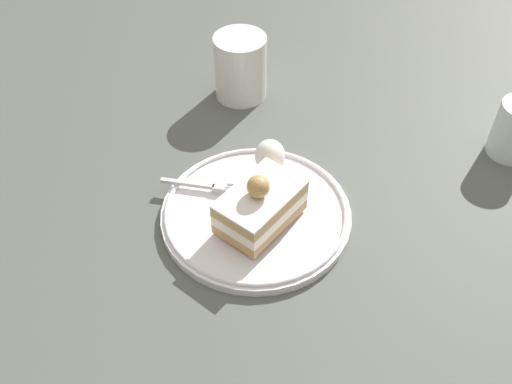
% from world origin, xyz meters
% --- Properties ---
extents(ground_plane, '(2.40, 2.40, 0.00)m').
position_xyz_m(ground_plane, '(0.00, 0.00, 0.00)').
color(ground_plane, '#4F544E').
extents(dessert_plate, '(0.24, 0.24, 0.02)m').
position_xyz_m(dessert_plate, '(0.02, 0.02, 0.01)').
color(dessert_plate, white).
rests_on(dessert_plate, ground_plane).
extents(cake_slice, '(0.07, 0.11, 0.07)m').
position_xyz_m(cake_slice, '(0.01, 0.03, 0.04)').
color(cake_slice, tan).
rests_on(cake_slice, dessert_plate).
extents(whipped_cream_dollop, '(0.04, 0.04, 0.05)m').
position_xyz_m(whipped_cream_dollop, '(0.05, -0.05, 0.04)').
color(whipped_cream_dollop, white).
rests_on(whipped_cream_dollop, dessert_plate).
extents(fork, '(0.11, 0.05, 0.00)m').
position_xyz_m(fork, '(0.10, 0.02, 0.02)').
color(fork, silver).
rests_on(fork, dessert_plate).
extents(drink_glass_far, '(0.08, 0.08, 0.10)m').
position_xyz_m(drink_glass_far, '(0.19, -0.18, 0.05)').
color(drink_glass_far, white).
rests_on(drink_glass_far, ground_plane).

